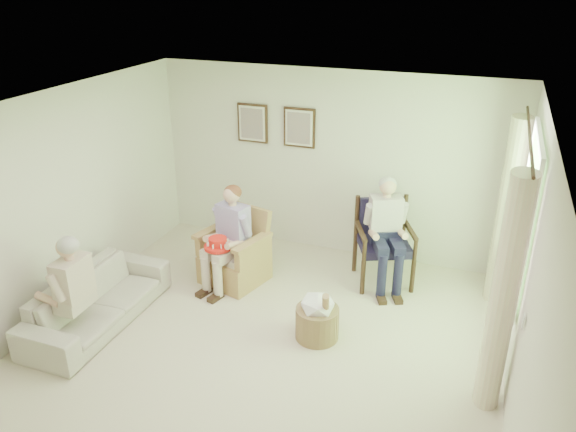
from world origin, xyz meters
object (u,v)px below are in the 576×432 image
object	(u,v)px
hatbox	(317,316)
person_wicker	(230,231)
wicker_armchair	(235,259)
sofa	(97,301)
person_sofa	(68,286)
red_hat	(218,244)
wood_armchair	(386,238)
person_dark	(385,225)

from	to	relation	value
hatbox	person_wicker	bearing A→B (deg)	152.68
wicker_armchair	sofa	xyz separation A→B (m)	(-1.07, -1.44, -0.02)
person_sofa	red_hat	xyz separation A→B (m)	(1.00, 1.51, -0.04)
wood_armchair	person_wicker	xyz separation A→B (m)	(-1.82, -0.85, 0.17)
person_wicker	red_hat	bearing A→B (deg)	-93.70
wood_armchair	person_dark	world-z (taller)	person_dark
wood_armchair	sofa	world-z (taller)	wood_armchair
sofa	person_sofa	world-z (taller)	person_sofa
hatbox	red_hat	bearing A→B (deg)	160.41
wood_armchair	red_hat	world-z (taller)	wood_armchair
wicker_armchair	person_dark	size ratio (longest dim) A/B	0.68
red_hat	person_sofa	bearing A→B (deg)	-123.59
person_dark	wicker_armchair	bearing A→B (deg)	172.65
person_wicker	hatbox	xyz separation A→B (m)	(1.40, -0.72, -0.48)
wicker_armchair	person_dark	distance (m)	1.98
wicker_armchair	wood_armchair	world-z (taller)	wood_armchair
wicker_armchair	hatbox	xyz separation A→B (m)	(1.40, -0.85, -0.03)
sofa	person_sofa	distance (m)	0.57
person_wicker	sofa	bearing A→B (deg)	-113.75
sofa	hatbox	bearing A→B (deg)	-76.55
sofa	hatbox	xyz separation A→B (m)	(2.47, 0.59, -0.01)
wicker_armchair	wood_armchair	bearing A→B (deg)	37.12
wicker_armchair	person_sofa	world-z (taller)	person_sofa
person_wicker	red_hat	world-z (taller)	person_wicker
wood_armchair	person_sofa	size ratio (longest dim) A/B	0.86
person_dark	hatbox	distance (m)	1.56
sofa	hatbox	size ratio (longest dim) A/B	2.74
wood_armchair	hatbox	xyz separation A→B (m)	(-0.42, -1.57, -0.31)
wood_armchair	person_wicker	size ratio (longest dim) A/B	0.81
wicker_armchair	red_hat	world-z (taller)	wicker_armchair
hatbox	wicker_armchair	bearing A→B (deg)	148.69
wood_armchair	person_dark	xyz separation A→B (m)	(0.00, -0.18, 0.26)
person_wicker	person_dark	bearing A→B (deg)	35.80
person_wicker	hatbox	world-z (taller)	person_wicker
person_wicker	person_sofa	xyz separation A→B (m)	(-1.07, -1.71, -0.06)
wood_armchair	red_hat	xyz separation A→B (m)	(-1.89, -1.05, 0.07)
red_hat	wood_armchair	bearing A→B (deg)	29.02
wicker_armchair	red_hat	size ratio (longest dim) A/B	2.80
person_dark	person_sofa	distance (m)	3.75
person_wicker	person_dark	distance (m)	1.94
person_dark	red_hat	world-z (taller)	person_dark
person_wicker	person_sofa	distance (m)	2.02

